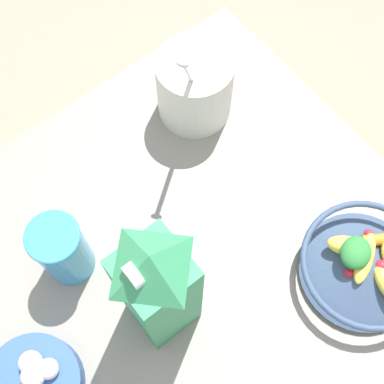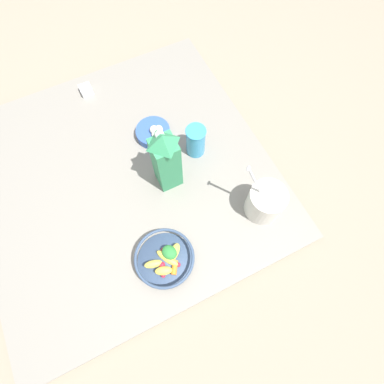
% 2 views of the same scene
% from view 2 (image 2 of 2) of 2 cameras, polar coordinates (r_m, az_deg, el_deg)
% --- Properties ---
extents(ground_plane, '(6.00, 6.00, 0.00)m').
position_cam_2_polar(ground_plane, '(1.20, -12.42, 2.63)').
color(ground_plane, gray).
extents(countertop, '(1.08, 1.08, 0.03)m').
position_cam_2_polar(countertop, '(1.19, -12.58, 2.98)').
color(countertop, gray).
rests_on(countertop, ground_plane).
extents(fruit_bowl, '(0.20, 0.20, 0.07)m').
position_cam_2_polar(fruit_bowl, '(1.01, -5.16, -12.56)').
color(fruit_bowl, '#384C6B').
rests_on(fruit_bowl, countertop).
extents(milk_carton, '(0.08, 0.08, 0.29)m').
position_cam_2_polar(milk_carton, '(1.01, -4.99, 6.05)').
color(milk_carton, '#338C59').
rests_on(milk_carton, countertop).
extents(yogurt_tub, '(0.14, 0.14, 0.26)m').
position_cam_2_polar(yogurt_tub, '(1.05, 13.81, -1.75)').
color(yogurt_tub, silver).
rests_on(yogurt_tub, countertop).
extents(drinking_cup, '(0.08, 0.08, 0.14)m').
position_cam_2_polar(drinking_cup, '(1.13, 0.70, 9.78)').
color(drinking_cup, '#3893C6').
rests_on(drinking_cup, countertop).
extents(spice_jar, '(0.05, 0.05, 0.03)m').
position_cam_2_polar(spice_jar, '(1.43, -19.66, 17.76)').
color(spice_jar, silver).
rests_on(spice_jar, countertop).
extents(garlic_bowl, '(0.14, 0.14, 0.07)m').
position_cam_2_polar(garlic_bowl, '(1.22, -7.33, 11.16)').
color(garlic_bowl, '#3356A3').
rests_on(garlic_bowl, countertop).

